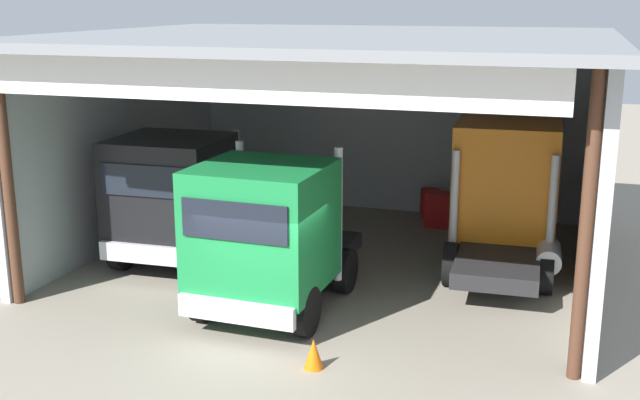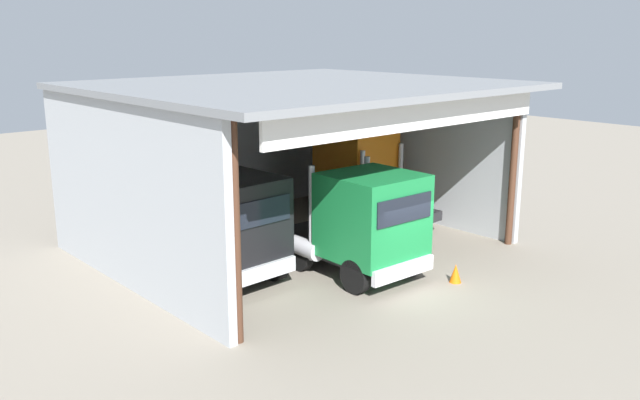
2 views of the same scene
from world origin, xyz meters
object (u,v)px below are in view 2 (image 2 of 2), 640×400
at_px(oil_drum, 248,202).
at_px(truck_green_right_bay, 364,222).
at_px(truck_orange_center_left_bay, 361,175).
at_px(traffic_cone, 456,273).
at_px(tool_cart, 271,202).
at_px(truck_black_yard_outside, 226,227).

bearing_deg(oil_drum, truck_green_right_bay, -102.58).
xyz_separation_m(truck_orange_center_left_bay, oil_drum, (-2.51, 4.05, -1.43)).
xyz_separation_m(truck_green_right_bay, truck_orange_center_left_bay, (4.41, 4.46, 0.15)).
distance_m(truck_green_right_bay, traffic_cone, 3.12).
bearing_deg(tool_cart, traffic_cone, -94.05).
bearing_deg(truck_orange_center_left_bay, tool_cart, 120.44).
height_order(truck_black_yard_outside, truck_green_right_bay, truck_green_right_bay).
relative_size(truck_black_yard_outside, tool_cart, 4.85).
bearing_deg(oil_drum, traffic_cone, -91.04).
bearing_deg(truck_green_right_bay, truck_black_yard_outside, -32.92).
distance_m(truck_orange_center_left_bay, tool_cart, 3.99).
bearing_deg(truck_black_yard_outside, truck_green_right_bay, 143.16).
bearing_deg(tool_cart, oil_drum, 119.27).
xyz_separation_m(oil_drum, tool_cart, (0.50, -0.89, 0.06)).
bearing_deg(truck_black_yard_outside, tool_cart, -139.53).
distance_m(truck_black_yard_outside, tool_cart, 7.91).
relative_size(truck_orange_center_left_bay, traffic_cone, 8.77).
relative_size(truck_orange_center_left_bay, tool_cart, 4.91).
relative_size(truck_green_right_bay, oil_drum, 6.08).
xyz_separation_m(truck_black_yard_outside, traffic_cone, (5.06, -4.52, -1.46)).
height_order(truck_orange_center_left_bay, tool_cart, truck_orange_center_left_bay).
relative_size(truck_black_yard_outside, truck_orange_center_left_bay, 0.99).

